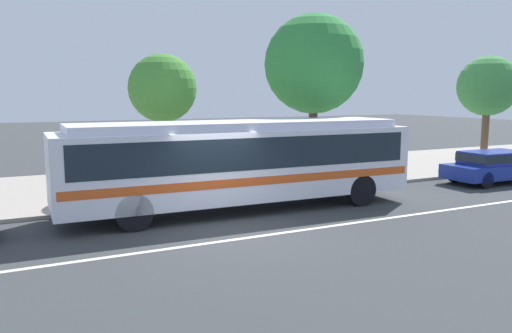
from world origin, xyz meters
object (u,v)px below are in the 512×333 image
Objects in this scene: street_tree_near_stop at (163,89)px; street_tree_mid_block at (314,65)px; bus_stop_sign at (334,142)px; sedan_far_ahead at (496,165)px; pedestrian_waiting_near_sign at (130,166)px; street_tree_far_end at (488,87)px; transit_bus at (241,159)px.

street_tree_near_stop is 0.74× the size of street_tree_mid_block.
street_tree_near_stop is (-5.96, 2.29, 1.97)m from bus_stop_sign.
pedestrian_waiting_near_sign is at bearing 166.37° from sedan_far_ahead.
sedan_far_ahead is at bearing -136.06° from street_tree_far_end.
street_tree_near_stop reaches higher than pedestrian_waiting_near_sign.
bus_stop_sign is at bearing 162.57° from sedan_far_ahead.
bus_stop_sign is 10.97m from street_tree_far_end.
sedan_far_ahead is at bearing -19.17° from street_tree_near_stop.
sedan_far_ahead is at bearing -13.63° from pedestrian_waiting_near_sign.
sedan_far_ahead is 8.43m from street_tree_mid_block.
pedestrian_waiting_near_sign is 18.24m from street_tree_far_end.
pedestrian_waiting_near_sign is 0.68× the size of bus_stop_sign.
street_tree_near_stop is 16.56m from street_tree_far_end.
street_tree_mid_block reaches higher than street_tree_far_end.
street_tree_mid_block is at bearing -7.08° from street_tree_near_stop.
street_tree_mid_block is (7.47, 0.21, 3.60)m from pedestrian_waiting_near_sign.
street_tree_far_end reaches higher than transit_bus.
bus_stop_sign is at bearing 21.28° from transit_bus.
street_tree_far_end is at bearing 43.94° from sedan_far_ahead.
transit_bus is 5.09m from bus_stop_sign.
street_tree_mid_block is (4.79, 3.39, 3.14)m from transit_bus.
transit_bus is at bearing -144.71° from street_tree_mid_block.
street_tree_near_stop is 6.13m from street_tree_mid_block.
transit_bus is 4.18m from pedestrian_waiting_near_sign.
pedestrian_waiting_near_sign reaches higher than sedan_far_ahead.
street_tree_near_stop is at bearing 106.32° from transit_bus.
sedan_far_ahead is 0.70× the size of street_tree_mid_block.
street_tree_mid_block reaches higher than pedestrian_waiting_near_sign.
pedestrian_waiting_near_sign is 0.32× the size of street_tree_far_end.
bus_stop_sign is 6.68m from street_tree_near_stop.
bus_stop_sign is at bearing -10.17° from pedestrian_waiting_near_sign.
street_tree_mid_block reaches higher than sedan_far_ahead.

